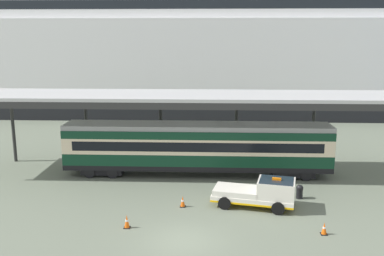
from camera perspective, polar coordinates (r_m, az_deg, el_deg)
ground_plane at (r=23.72m, az=-1.12°, el=-14.72°), size 400.00×400.00×0.00m
cruise_ship at (r=68.89m, az=8.64°, el=12.86°), size 123.79×28.83×35.11m
platform_canopy at (r=33.11m, az=0.74°, el=4.05°), size 38.53×6.04×6.38m
train_carriage at (r=33.41m, az=0.70°, el=-2.50°), size 20.57×2.81×4.11m
service_truck at (r=27.93m, az=9.22°, el=-8.43°), size 5.51×3.09×2.02m
traffic_cone_near at (r=27.80m, az=-1.25°, el=-9.78°), size 0.36×0.36×0.72m
traffic_cone_mid at (r=25.19m, az=-8.69°, el=-12.22°), size 0.36×0.36×0.79m
traffic_cone_far at (r=25.26m, az=17.22°, el=-12.69°), size 0.36×0.36×0.70m
quay_bollard at (r=29.99m, az=14.15°, el=-8.16°), size 0.48×0.48×0.96m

